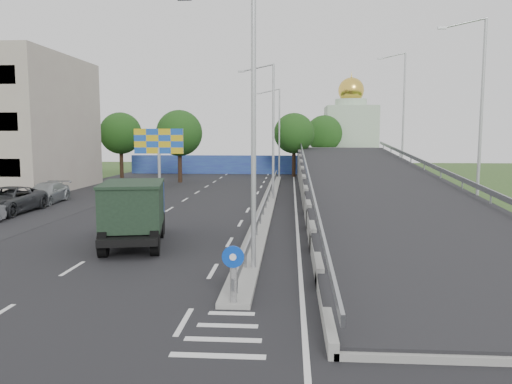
# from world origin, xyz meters

# --- Properties ---
(ground) EXTENTS (160.00, 160.00, 0.00)m
(ground) POSITION_xyz_m (0.00, 0.00, 0.00)
(ground) COLOR #2D4C1E
(ground) RESTS_ON ground
(road_surface) EXTENTS (26.00, 90.00, 0.04)m
(road_surface) POSITION_xyz_m (-3.00, 20.00, 0.00)
(road_surface) COLOR black
(road_surface) RESTS_ON ground
(parking_strip) EXTENTS (8.00, 90.00, 0.05)m
(parking_strip) POSITION_xyz_m (-16.00, 20.00, 0.00)
(parking_strip) COLOR black
(parking_strip) RESTS_ON ground
(median) EXTENTS (1.00, 44.00, 0.20)m
(median) POSITION_xyz_m (0.00, 24.00, 0.10)
(median) COLOR gray
(median) RESTS_ON ground
(overpass_ramp) EXTENTS (10.00, 50.00, 3.50)m
(overpass_ramp) POSITION_xyz_m (7.50, 24.00, 1.75)
(overpass_ramp) COLOR gray
(overpass_ramp) RESTS_ON ground
(median_guardrail) EXTENTS (0.09, 44.00, 0.71)m
(median_guardrail) POSITION_xyz_m (0.00, 24.00, 0.75)
(median_guardrail) COLOR gray
(median_guardrail) RESTS_ON median
(sign_bollard) EXTENTS (0.64, 0.23, 1.67)m
(sign_bollard) POSITION_xyz_m (0.00, 2.17, 1.03)
(sign_bollard) COLOR black
(sign_bollard) RESTS_ON median
(lamp_post_near) EXTENTS (2.74, 0.18, 10.08)m
(lamp_post_near) POSITION_xyz_m (0.11, 6.00, 5.81)
(lamp_post_near) COLOR #B2B5B7
(lamp_post_near) RESTS_ON median
(lamp_post_mid) EXTENTS (2.74, 0.18, 10.08)m
(lamp_post_mid) POSITION_xyz_m (0.11, 26.00, 5.81)
(lamp_post_mid) COLOR #B2B5B7
(lamp_post_mid) RESTS_ON median
(lamp_post_far) EXTENTS (2.74, 0.18, 10.08)m
(lamp_post_far) POSITION_xyz_m (0.11, 46.00, 5.81)
(lamp_post_far) COLOR #B2B5B7
(lamp_post_far) RESTS_ON median
(blue_wall) EXTENTS (30.00, 0.50, 2.40)m
(blue_wall) POSITION_xyz_m (-4.00, 52.00, 1.20)
(blue_wall) COLOR #2B31A0
(blue_wall) RESTS_ON ground
(church) EXTENTS (7.00, 7.00, 13.80)m
(church) POSITION_xyz_m (10.00, 60.00, 5.31)
(church) COLOR #B2CCAD
(church) RESTS_ON ground
(billboard) EXTENTS (4.00, 0.24, 5.50)m
(billboard) POSITION_xyz_m (-9.00, 28.00, 4.19)
(billboard) COLOR #B2B5B7
(billboard) RESTS_ON ground
(tree_left_mid) EXTENTS (4.80, 4.80, 7.60)m
(tree_left_mid) POSITION_xyz_m (-10.00, 40.00, 5.18)
(tree_left_mid) COLOR black
(tree_left_mid) RESTS_ON ground
(tree_median_far) EXTENTS (4.80, 4.80, 7.60)m
(tree_median_far) POSITION_xyz_m (2.00, 48.00, 5.18)
(tree_median_far) COLOR black
(tree_median_far) RESTS_ON ground
(tree_left_far) EXTENTS (4.80, 4.80, 7.60)m
(tree_left_far) POSITION_xyz_m (-18.00, 45.00, 5.18)
(tree_left_far) COLOR black
(tree_left_far) RESTS_ON ground
(tree_ramp_far) EXTENTS (4.80, 4.80, 7.60)m
(tree_ramp_far) POSITION_xyz_m (6.00, 55.00, 5.18)
(tree_ramp_far) COLOR black
(tree_ramp_far) RESTS_ON ground
(dump_truck) EXTENTS (3.70, 6.99, 2.92)m
(dump_truck) POSITION_xyz_m (-5.53, 10.60, 1.62)
(dump_truck) COLOR black
(dump_truck) RESTS_ON ground
(parked_car_c) EXTENTS (2.88, 6.15, 1.70)m
(parked_car_c) POSITION_xyz_m (-16.38, 18.51, 0.85)
(parked_car_c) COLOR #303235
(parked_car_c) RESTS_ON ground
(parked_car_d) EXTENTS (2.39, 5.31, 1.51)m
(parked_car_d) POSITION_xyz_m (-16.28, 23.48, 0.76)
(parked_car_d) COLOR #909598
(parked_car_d) RESTS_ON ground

